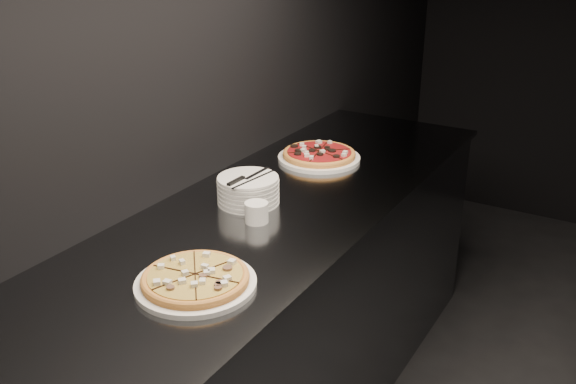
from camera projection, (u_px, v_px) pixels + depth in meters
The scene contains 7 objects.
wall_left at pixel (188, 57), 2.27m from camera, with size 0.02×5.00×2.80m, color black.
counter at pixel (279, 313), 2.46m from camera, with size 0.74×2.44×0.92m.
pizza_mushroom at pixel (196, 280), 1.75m from camera, with size 0.34×0.34×0.04m.
pizza_tomato at pixel (319, 155), 2.68m from camera, with size 0.39×0.39×0.04m.
plate_stack at pixel (248, 190), 2.26m from camera, with size 0.22×0.22×0.10m.
cutlery at pixel (247, 178), 2.23m from camera, with size 0.09×0.23×0.01m.
ramekin at pixel (257, 212), 2.12m from camera, with size 0.08×0.08×0.07m.
Camera 1 is at (-1.03, -1.77, 1.84)m, focal length 40.00 mm.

